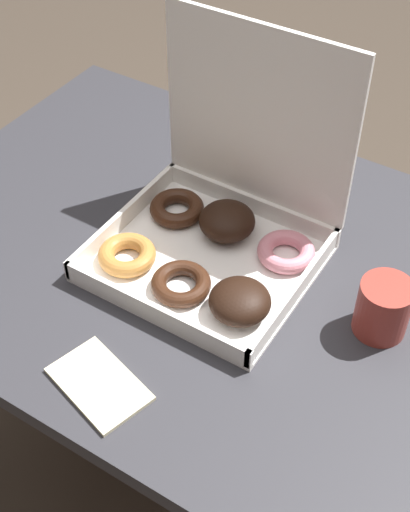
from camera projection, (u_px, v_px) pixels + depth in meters
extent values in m
plane|color=#42382D|center=(209.00, 491.00, 1.65)|extent=(8.00, 8.00, 0.00)
cube|color=#2D2D33|center=(211.00, 265.00, 1.12)|extent=(1.04, 0.73, 0.03)
cylinder|color=#2D2D33|center=(114.00, 223.00, 1.76)|extent=(0.06, 0.06, 0.73)
cube|color=white|center=(205.00, 262.00, 1.10)|extent=(0.32, 0.28, 0.01)
cube|color=white|center=(153.00, 312.00, 1.00)|extent=(0.32, 0.01, 0.03)
cube|color=white|center=(250.00, 203.00, 1.17)|extent=(0.32, 0.01, 0.03)
cube|color=white|center=(124.00, 217.00, 1.14)|extent=(0.01, 0.28, 0.03)
cube|color=white|center=(295.00, 293.00, 1.03)|extent=(0.01, 0.28, 0.03)
cube|color=white|center=(257.00, 116.00, 1.06)|extent=(0.32, 0.01, 0.30)
torus|color=#B77A38|center=(127.00, 255.00, 1.09)|extent=(0.09, 0.09, 0.03)
torus|color=#381E11|center=(182.00, 284.00, 1.04)|extent=(0.09, 0.09, 0.02)
ellipsoid|color=black|center=(240.00, 301.00, 1.01)|extent=(0.09, 0.09, 0.05)
torus|color=#381E11|center=(177.00, 208.00, 1.16)|extent=(0.09, 0.09, 0.03)
ellipsoid|color=black|center=(227.00, 221.00, 1.12)|extent=(0.09, 0.09, 0.05)
torus|color=pink|center=(286.00, 252.00, 1.09)|extent=(0.09, 0.09, 0.02)
cylinder|color=#A3382D|center=(383.00, 308.00, 0.98)|extent=(0.08, 0.08, 0.08)
cylinder|color=black|center=(388.00, 289.00, 0.95)|extent=(0.06, 0.06, 0.01)
cube|color=beige|center=(97.00, 383.00, 0.94)|extent=(0.15, 0.12, 0.01)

